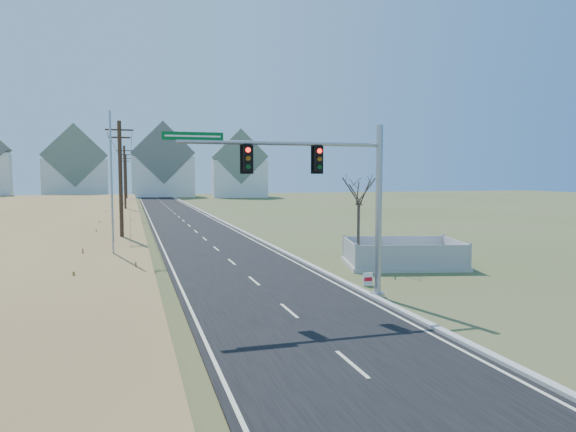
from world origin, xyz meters
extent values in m
plane|color=#48592B|center=(0.00, 0.00, 0.00)|extent=(260.00, 260.00, 0.00)
cube|color=black|center=(0.00, 50.00, 0.03)|extent=(8.00, 180.00, 0.06)
cube|color=#B2AFA8|center=(4.15, 50.00, 0.09)|extent=(0.30, 180.00, 0.18)
cylinder|color=#422D1E|center=(-6.50, 15.00, 4.50)|extent=(0.26, 0.26, 9.00)
cube|color=#422D1E|center=(-6.50, 15.00, 8.40)|extent=(1.80, 0.10, 0.10)
cube|color=#422D1E|center=(-6.50, 15.00, 7.90)|extent=(1.40, 0.10, 0.10)
cylinder|color=#422D1E|center=(-6.50, 45.00, 4.50)|extent=(0.26, 0.26, 9.00)
cube|color=#422D1E|center=(-6.50, 45.00, 8.40)|extent=(1.80, 0.10, 0.10)
cube|color=#422D1E|center=(-6.50, 45.00, 7.90)|extent=(1.40, 0.10, 0.10)
cylinder|color=#422D1E|center=(-6.50, 75.00, 4.50)|extent=(0.26, 0.26, 9.00)
cube|color=#422D1E|center=(-6.50, 75.00, 8.40)|extent=(1.80, 0.10, 0.10)
cube|color=#422D1E|center=(-6.50, 75.00, 7.90)|extent=(1.40, 0.10, 0.10)
cube|color=white|center=(-18.00, 108.00, 4.50)|extent=(14.66, 10.95, 9.00)
cube|color=slate|center=(-18.00, 108.00, 9.90)|extent=(14.93, 11.17, 14.26)
cube|color=white|center=(2.00, 112.00, 5.00)|extent=(15.00, 10.00, 10.00)
cube|color=slate|center=(2.00, 112.00, 10.90)|extent=(15.27, 10.20, 15.27)
cube|color=white|center=(20.00, 104.00, 4.50)|extent=(13.87, 10.31, 9.00)
cube|color=slate|center=(20.00, 104.00, 9.90)|extent=(14.12, 10.51, 13.24)
cylinder|color=#9EA0A5|center=(4.50, -0.76, 0.11)|extent=(0.65, 0.65, 0.22)
cylinder|color=#9EA0A5|center=(4.50, -0.76, 3.79)|extent=(0.28, 0.28, 7.58)
cylinder|color=#9EA0A5|center=(0.17, -0.68, 6.71)|extent=(8.66, 0.34, 0.17)
cube|color=black|center=(1.69, -0.71, 6.09)|extent=(0.35, 0.29, 1.05)
cube|color=black|center=(-1.35, -0.65, 6.09)|extent=(0.35, 0.29, 1.05)
cube|color=#055A22|center=(-3.51, -0.61, 6.93)|extent=(2.38, 0.08, 0.32)
cube|color=#B7B5AD|center=(9.58, 5.96, 0.13)|extent=(7.64, 6.09, 0.26)
cube|color=#9C9BA0|center=(9.06, 3.89, 0.90)|extent=(6.24, 1.66, 1.28)
cube|color=#9C9BA0|center=(10.11, 8.03, 0.90)|extent=(6.24, 1.66, 1.28)
cube|color=#9C9BA0|center=(6.48, 6.75, 0.90)|extent=(1.13, 4.16, 1.28)
cube|color=#9C9BA0|center=(12.69, 5.17, 0.90)|extent=(1.13, 4.16, 1.28)
cube|color=white|center=(5.10, 1.45, 0.34)|extent=(0.52, 0.05, 0.64)
cube|color=red|center=(5.10, 1.42, 0.34)|extent=(0.41, 0.02, 0.19)
cylinder|color=#B7B5AD|center=(-6.82, 7.32, 0.09)|extent=(0.39, 0.39, 0.18)
cylinder|color=#9EA0A5|center=(-6.82, 7.32, 4.38)|extent=(0.11, 0.11, 8.75)
cylinder|color=#4C3F33|center=(7.00, 6.67, 1.90)|extent=(0.17, 0.17, 3.79)
camera|label=1|loc=(-5.90, -21.01, 5.41)|focal=32.00mm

